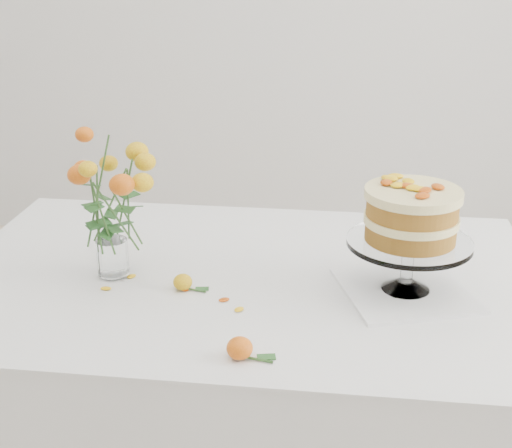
{
  "coord_description": "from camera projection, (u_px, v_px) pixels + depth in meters",
  "views": [
    {
      "loc": [
        0.23,
        -1.53,
        1.51
      ],
      "look_at": [
        0.04,
        -0.05,
        0.91
      ],
      "focal_mm": 50.0,
      "sensor_mm": 36.0,
      "label": 1
    }
  ],
  "objects": [
    {
      "name": "cake_stand",
      "position": [
        411.0,
        220.0,
        1.57
      ],
      "size": [
        0.28,
        0.28,
        0.25
      ],
      "rotation": [
        0.0,
        0.0,
        -0.22
      ],
      "color": "white",
      "rests_on": "napkin"
    },
    {
      "name": "napkin",
      "position": [
        405.0,
        290.0,
        1.63
      ],
      "size": [
        0.35,
        0.35,
        0.01
      ],
      "primitive_type": "cube",
      "rotation": [
        0.0,
        0.0,
        0.32
      ],
      "color": "white",
      "rests_on": "table"
    },
    {
      "name": "stray_petal_c",
      "position": [
        239.0,
        310.0,
        1.55
      ],
      "size": [
        0.03,
        0.02,
        0.0
      ],
      "primitive_type": "ellipsoid",
      "color": "yellow",
      "rests_on": "table"
    },
    {
      "name": "loose_rose_near",
      "position": [
        183.0,
        282.0,
        1.64
      ],
      "size": [
        0.08,
        0.04,
        0.04
      ],
      "rotation": [
        0.0,
        0.0,
        -0.24
      ],
      "color": "yellow",
      "rests_on": "table"
    },
    {
      "name": "stray_petal_a",
      "position": [
        184.0,
        289.0,
        1.64
      ],
      "size": [
        0.03,
        0.02,
        0.0
      ],
      "primitive_type": "ellipsoid",
      "color": "yellow",
      "rests_on": "table"
    },
    {
      "name": "rose_vase",
      "position": [
        107.0,
        190.0,
        1.63
      ],
      "size": [
        0.31,
        0.31,
        0.37
      ],
      "rotation": [
        0.0,
        0.0,
        -0.36
      ],
      "color": "white",
      "rests_on": "table"
    },
    {
      "name": "table",
      "position": [
        242.0,
        304.0,
        1.75
      ],
      "size": [
        1.43,
        0.93,
        0.76
      ],
      "color": "tan",
      "rests_on": "ground"
    },
    {
      "name": "stray_petal_e",
      "position": [
        106.0,
        289.0,
        1.64
      ],
      "size": [
        0.03,
        0.02,
        0.0
      ],
      "primitive_type": "ellipsoid",
      "color": "yellow",
      "rests_on": "table"
    },
    {
      "name": "stray_petal_d",
      "position": [
        131.0,
        276.0,
        1.7
      ],
      "size": [
        0.03,
        0.02,
        0.0
      ],
      "primitive_type": "ellipsoid",
      "color": "yellow",
      "rests_on": "table"
    },
    {
      "name": "stray_petal_b",
      "position": [
        224.0,
        300.0,
        1.59
      ],
      "size": [
        0.03,
        0.02,
        0.0
      ],
      "primitive_type": "ellipsoid",
      "color": "yellow",
      "rests_on": "table"
    },
    {
      "name": "stray_petal_f",
      "position": [
        368.0,
        296.0,
        1.61
      ],
      "size": [
        0.03,
        0.02,
        0.0
      ],
      "primitive_type": "ellipsoid",
      "color": "yellow",
      "rests_on": "table"
    },
    {
      "name": "loose_rose_far",
      "position": [
        240.0,
        348.0,
        1.37
      ],
      "size": [
        0.09,
        0.05,
        0.04
      ],
      "rotation": [
        0.0,
        0.0,
        -0.2
      ],
      "color": "#C04D09",
      "rests_on": "table"
    }
  ]
}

